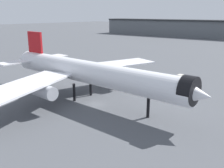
# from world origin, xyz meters

# --- Properties ---
(ground) EXTENTS (900.00, 900.00, 0.00)m
(ground) POSITION_xyz_m (0.00, 0.00, 0.00)
(ground) COLOR #4C4F54
(airliner_near_gate) EXTENTS (59.48, 54.42, 15.79)m
(airliner_near_gate) POSITION_xyz_m (-3.60, 0.98, 6.95)
(airliner_near_gate) COLOR white
(airliner_near_gate) RESTS_ON ground
(terminal_building) EXTENTS (209.04, 37.78, 27.36)m
(terminal_building) POSITION_xyz_m (-44.57, 185.75, 7.80)
(terminal_building) COLOR slate
(terminal_building) RESTS_ON ground
(baggage_cart_trailing) EXTENTS (2.02, 2.46, 1.82)m
(baggage_cart_trailing) POSITION_xyz_m (4.25, 33.89, 0.98)
(baggage_cart_trailing) COLOR black
(baggage_cart_trailing) RESTS_ON ground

